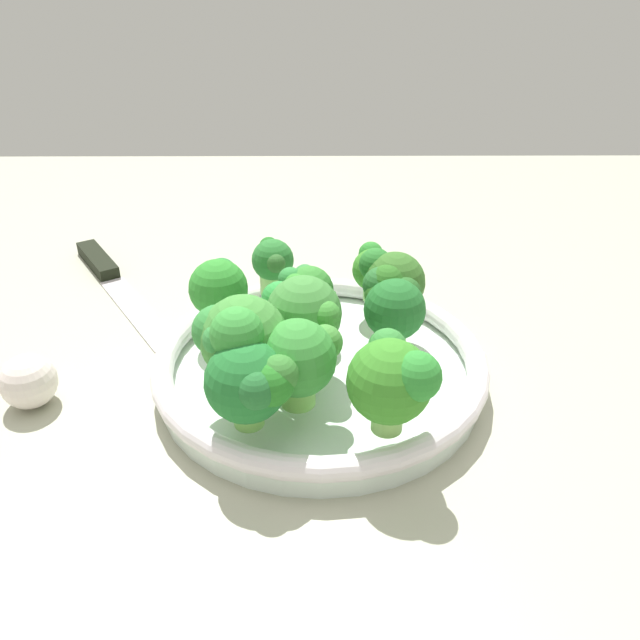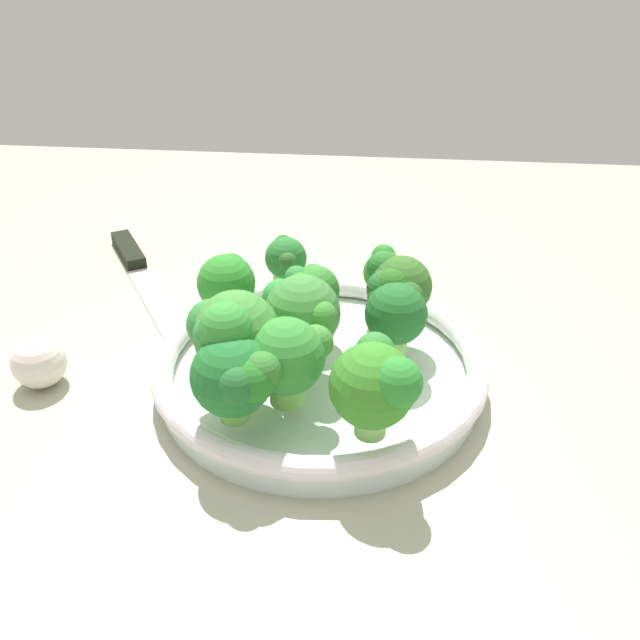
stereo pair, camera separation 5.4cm
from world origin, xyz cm
name	(u,v)px [view 1 (the left image)]	position (x,y,z in cm)	size (l,w,h in cm)	color
ground_plane	(284,372)	(0.00, 0.00, -1.25)	(130.00, 130.00, 2.50)	#ABAD95
bowl	(320,366)	(-3.36, 3.38, 1.73)	(28.71, 28.71, 3.40)	white
broccoli_floret_0	(298,359)	(-1.71, 10.59, 7.37)	(6.30, 5.83, 7.01)	#75BA4F
broccoli_floret_1	(390,282)	(-9.54, -0.81, 7.79)	(5.84, 6.10, 6.93)	#97CA69
broccoli_floret_2	(239,338)	(2.68, 9.30, 8.36)	(7.25, 7.43, 8.48)	#84B657
broccoli_floret_3	(302,313)	(-1.93, 4.32, 7.59)	(6.92, 6.26, 7.30)	#87B95D
broccoli_floret_4	(394,307)	(-9.56, 2.45, 7.07)	(5.23, 5.71, 6.26)	#8ECF5E
broccoli_floret_5	(393,379)	(-8.31, 13.60, 7.70)	(6.34, 6.95, 7.17)	#96D26B
broccoli_floret_6	(252,383)	(1.38, 13.34, 7.27)	(6.70, 6.31, 6.74)	#7BC255
broccoli_floret_7	(220,287)	(5.53, -1.40, 7.05)	(5.27, 5.48, 6.26)	#86C14D
broccoli_floret_8	(372,268)	(-8.43, -5.95, 6.62)	(4.06, 4.65, 5.39)	#91CD70
broccoli_floret_9	(273,262)	(1.15, -7.14, 6.69)	(4.09, 4.46, 5.60)	#9AD371
broccoli_floret_10	(306,289)	(-2.18, -1.23, 6.85)	(4.94, 4.62, 5.58)	#86BC51
knife	(111,277)	(20.34, -16.18, 0.55)	(16.52, 23.60, 1.50)	silver
garlic_bulb	(28,381)	(20.70, 6.28, 2.31)	(4.63, 4.63, 4.63)	silver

